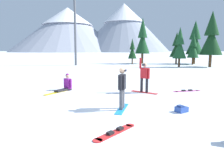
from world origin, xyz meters
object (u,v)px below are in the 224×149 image
object	(u,v)px
loose_snowboard_near_left	(115,132)
pine_tree_tall	(143,39)
snowboarder_foreground	(122,87)
loose_snowboard_far_spare	(187,91)
backpack_blue	(182,109)
pine_tree_young	(195,40)
snowboarder_background	(66,85)
pine_tree_short	(132,50)
pine_tree_slender	(212,37)
snowboarder_midground	(144,77)
pine_tree_broad	(180,45)
pine_tree_leaning	(177,47)
ski_lift_tower	(75,23)
pine_tree_twin	(193,47)

from	to	relation	value
loose_snowboard_near_left	pine_tree_tall	size ratio (longest dim) A/B	0.19
snowboarder_foreground	loose_snowboard_far_spare	distance (m)	5.34
backpack_blue	pine_tree_young	world-z (taller)	pine_tree_young
snowboarder_background	pine_tree_short	size ratio (longest dim) A/B	0.42
pine_tree_short	pine_tree_slender	world-z (taller)	pine_tree_slender
snowboarder_midground	pine_tree_broad	distance (m)	18.68
pine_tree_slender	pine_tree_leaning	size ratio (longest dim) A/B	1.43
backpack_blue	pine_tree_short	world-z (taller)	pine_tree_short
loose_snowboard_far_spare	ski_lift_tower	xyz separation A→B (m)	(-12.71, 18.24, 6.41)
backpack_blue	pine_tree_leaning	xyz separation A→B (m)	(4.54, 28.17, 2.84)
pine_tree_broad	pine_tree_young	bearing A→B (deg)	62.25
snowboarder_midground	pine_tree_young	bearing A→B (deg)	70.36
pine_tree_young	loose_snowboard_far_spare	bearing A→B (deg)	-104.93
snowboarder_foreground	pine_tree_twin	xyz separation A→B (m)	(9.15, 26.33, 1.92)
pine_tree_leaning	ski_lift_tower	size ratio (longest dim) A/B	0.47
snowboarder_midground	loose_snowboard_far_spare	world-z (taller)	snowboarder_midground
pine_tree_short	pine_tree_young	bearing A→B (deg)	12.64
loose_snowboard_near_left	ski_lift_tower	bearing A→B (deg)	110.79
snowboarder_foreground	snowboarder_midground	xyz separation A→B (m)	(0.94, 3.31, 0.02)
ski_lift_tower	pine_tree_slender	bearing A→B (deg)	-1.36
loose_snowboard_near_left	ski_lift_tower	xyz separation A→B (m)	(-9.33, 24.59, 6.41)
ski_lift_tower	snowboarder_background	bearing A→B (deg)	-73.36
pine_tree_twin	snowboarder_background	bearing A→B (deg)	-118.88
snowboarder_background	loose_snowboard_far_spare	distance (m)	7.07
pine_tree_young	pine_tree_leaning	bearing A→B (deg)	-173.90
backpack_blue	pine_tree_slender	world-z (taller)	pine_tree_slender
pine_tree_tall	pine_tree_twin	bearing A→B (deg)	-12.62
snowboarder_midground	pine_tree_leaning	bearing A→B (deg)	76.61
snowboarder_background	pine_tree_tall	xyz separation A→B (m)	(4.62, 24.95, 3.99)
pine_tree_young	pine_tree_broad	bearing A→B (deg)	-117.75
snowboarder_background	pine_tree_leaning	xyz separation A→B (m)	(10.46, 24.92, 2.61)
snowboarder_foreground	pine_tree_slender	bearing A→B (deg)	64.55
snowboarder_background	pine_tree_young	distance (m)	28.88
pine_tree_short	loose_snowboard_near_left	bearing A→B (deg)	-88.58
pine_tree_young	pine_tree_short	bearing A→B (deg)	-167.36
loose_snowboard_far_spare	pine_tree_broad	size ratio (longest dim) A/B	0.31
pine_tree_broad	ski_lift_tower	bearing A→B (deg)	175.84
loose_snowboard_far_spare	loose_snowboard_near_left	xyz separation A→B (m)	(-3.37, -6.35, 0.00)
snowboarder_background	pine_tree_slender	xyz separation A→B (m)	(13.98, 18.60, 3.87)
loose_snowboard_near_left	pine_tree_slender	size ratio (longest dim) A/B	0.20
snowboarder_foreground	ski_lift_tower	world-z (taller)	ski_lift_tower
backpack_blue	pine_tree_young	size ratio (longest dim) A/B	0.07
backpack_blue	pine_tree_slender	distance (m)	23.64
pine_tree_young	snowboarder_background	bearing A→B (deg)	-118.17
pine_tree_leaning	ski_lift_tower	xyz separation A→B (m)	(-16.15, -5.86, 3.48)
pine_tree_tall	pine_tree_twin	distance (m)	8.48
backpack_blue	pine_tree_leaning	distance (m)	28.67
pine_tree_short	snowboarder_foreground	bearing A→B (deg)	-88.51
backpack_blue	pine_tree_slender	bearing A→B (deg)	69.72
ski_lift_tower	loose_snowboard_far_spare	bearing A→B (deg)	-55.14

